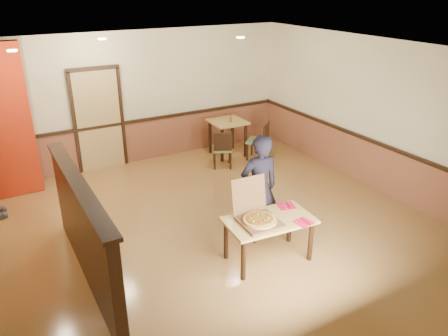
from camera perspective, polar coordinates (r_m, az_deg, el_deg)
The scene contains 24 objects.
floor at distance 7.10m, azimuth -1.49°, elevation -8.26°, with size 7.00×7.00×0.00m, color #A3763F.
ceiling at distance 6.12m, azimuth -1.77°, elevation 14.69°, with size 7.00×7.00×0.00m, color black.
wall_back at distance 9.57m, azimuth -11.67°, elevation 8.85°, with size 7.00×7.00×0.00m, color #F3EBBE.
wall_right at distance 8.60m, azimuth 19.54°, elevation 6.36°, with size 7.00×7.00×0.00m, color #F3EBBE.
wainscot_back at distance 9.82m, azimuth -11.17°, elevation 3.45°, with size 7.00×0.04×0.90m, color brown.
chair_rail_back at distance 9.65m, azimuth -11.35°, elevation 6.04°, with size 7.00×0.06×0.06m, color black.
wainscot_right at distance 8.88m, azimuth 18.60°, elevation 0.48°, with size 0.04×7.00×0.90m, color brown.
chair_rail_right at distance 8.71m, azimuth 18.90°, elevation 3.30°, with size 0.06×7.00×0.06m, color black.
back_door at distance 9.42m, azimuth -16.04°, elevation 5.98°, with size 0.90×0.06×2.10m, color tan.
booth_partition at distance 6.00m, azimuth -17.83°, elevation -7.71°, with size 0.20×3.10×1.44m.
spot_a at distance 7.22m, azimuth -25.95°, elevation 13.63°, with size 0.14×0.14×0.02m, color #FFF4B2.
spot_b at distance 8.16m, azimuth -15.64°, elevation 15.93°, with size 0.14×0.14×0.02m, color #FFF4B2.
spot_c at distance 8.10m, azimuth 2.16°, elevation 16.68°, with size 0.14×0.14×0.02m, color #FFF4B2.
main_table at distance 6.20m, azimuth 5.88°, elevation -7.49°, with size 1.29×0.81×0.66m.
diner_chair at distance 6.85m, azimuth 3.80°, elevation -5.22°, with size 0.47×0.47×0.83m.
side_chair_left at distance 9.24m, azimuth -0.21°, elevation 2.65°, with size 0.55×0.55×0.83m.
side_chair_right at distance 9.73m, azimuth 4.75°, elevation 3.75°, with size 0.60×0.60×0.86m.
side_table at distance 9.90m, azimuth 0.47°, elevation 5.18°, with size 0.78×0.78×0.81m.
diner at distance 6.56m, azimuth 4.59°, elevation -2.68°, with size 0.62×0.41×1.69m, color black.
pizza_box at distance 6.04m, azimuth 4.41°, elevation -6.41°, with size 0.56×0.65×0.56m.
pizza at distance 6.00m, azimuth 4.69°, elevation -6.79°, with size 0.46×0.46×0.03m, color #EAAC55.
napkin_near at distance 6.13m, azimuth 10.34°, elevation -6.99°, with size 0.25×0.25×0.01m.
napkin_far at distance 6.51m, azimuth 8.15°, elevation -4.93°, with size 0.30×0.30×0.01m.
condiment at distance 9.77m, azimuth 0.86°, elevation 6.44°, with size 0.05×0.05×0.13m, color brown.
Camera 1 is at (-2.83, -5.34, 3.72)m, focal length 35.00 mm.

